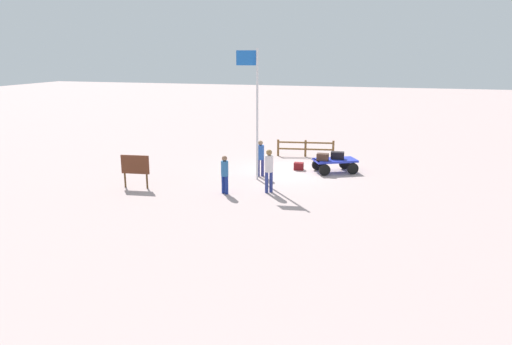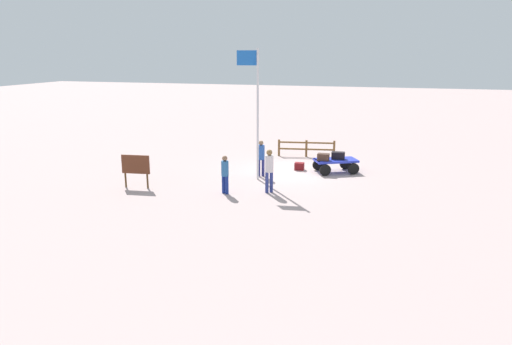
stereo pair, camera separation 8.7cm
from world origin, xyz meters
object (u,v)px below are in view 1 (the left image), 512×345
Objects in this scene: worker_supervisor at (225,172)px; worker_trailing at (269,167)px; flagpole at (255,103)px; suitcase_olive at (299,166)px; worker_lead at (260,156)px; suitcase_tan at (337,155)px; signboard at (135,166)px; luggage_cart at (335,163)px; suitcase_maroon at (323,157)px.

worker_trailing is at bearing -158.72° from worker_supervisor.
worker_trailing is 3.28m from flagpole.
worker_trailing reaches higher than suitcase_olive.
worker_lead is 3.20m from worker_supervisor.
worker_supervisor is at bearing 21.28° from worker_trailing.
worker_lead is at bearing 28.36° from suitcase_tan.
signboard is (6.07, 5.10, 0.76)m from suitcase_olive.
worker_trailing is at bearing 121.24° from flagpole.
luggage_cart is 0.39× the size of flagpole.
suitcase_olive is 7.96m from signboard.
signboard reaches higher than suitcase_tan.
suitcase_tan is 1.19× the size of suitcase_maroon.
worker_lead is at bearing -67.03° from worker_trailing.
signboard reaches higher than suitcase_olive.
luggage_cart is 4.19× the size of suitcase_maroon.
worker_trailing is 0.31× the size of flagpole.
suitcase_tan is 1.97m from suitcase_olive.
suitcase_tan is 6.35m from worker_supervisor.
worker_lead is 0.94× the size of worker_trailing.
suitcase_olive is at bearing -139.98° from signboard.
worker_trailing is 1.27× the size of signboard.
signboard is (5.63, 0.91, -0.12)m from worker_trailing.
signboard is at bearing 40.02° from suitcase_olive.
worker_lead is at bearing 28.03° from luggage_cart.
suitcase_olive is at bearing 0.38° from luggage_cart.
worker_lead is at bearing -100.46° from flagpole.
suitcase_maroon is 4.13m from worker_trailing.
flagpole reaches higher than worker_supervisor.
worker_lead reaches higher than worker_supervisor.
worker_supervisor is (2.13, 4.84, 0.72)m from suitcase_olive.
suitcase_maroon reaches higher than luggage_cart.
suitcase_maroon is at bearing 38.29° from suitcase_tan.
suitcase_maroon reaches higher than suitcase_olive.
luggage_cart is 6.23m from worker_supervisor.
worker_supervisor is at bearing 78.41° from worker_lead.
flagpole is (1.15, -1.90, 2.41)m from worker_trailing.
signboard is (4.47, 2.81, -2.53)m from flagpole.
flagpole is at bearing 79.54° from worker_lead.
flagpole is at bearing 33.64° from suitcase_maroon.
worker_trailing reaches higher than suitcase_tan.
worker_trailing reaches higher than luggage_cart.
signboard is (3.94, 0.25, 0.04)m from worker_supervisor.
suitcase_olive is 0.26× the size of worker_trailing.
worker_supervisor is at bearing -176.33° from signboard.
worker_lead reaches higher than suitcase_olive.
flagpole is at bearing 55.07° from suitcase_olive.
suitcase_tan is at bearing -146.79° from signboard.
suitcase_olive is 0.27× the size of worker_lead.
worker_lead is (3.35, 1.81, 0.17)m from suitcase_tan.
worker_lead reaches higher than luggage_cart.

